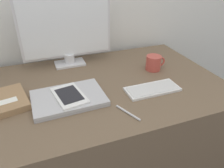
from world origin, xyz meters
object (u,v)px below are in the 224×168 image
at_px(laptop, 68,98).
at_px(coffee_mug, 154,63).
at_px(notebook, 8,100).
at_px(pen, 128,113).
at_px(monitor, 66,28).
at_px(ereader, 69,95).
at_px(keyboard, 152,89).

relative_size(laptop, coffee_mug, 2.76).
xyz_separation_m(notebook, pen, (0.46, -0.25, -0.01)).
bearing_deg(monitor, coffee_mug, -28.90).
relative_size(monitor, ereader, 2.47).
bearing_deg(ereader, pen, -40.63).
bearing_deg(coffee_mug, notebook, -174.66).
height_order(keyboard, laptop, laptop).
bearing_deg(coffee_mug, monitor, 151.10).
bearing_deg(monitor, notebook, -136.97).
height_order(keyboard, pen, keyboard).
distance_m(laptop, ereader, 0.02).
bearing_deg(laptop, coffee_mug, 15.53).
height_order(laptop, pen, laptop).
height_order(ereader, notebook, ereader).
bearing_deg(pen, keyboard, 34.06).
relative_size(keyboard, coffee_mug, 2.24).
bearing_deg(notebook, ereader, -16.54).
distance_m(laptop, notebook, 0.26).
distance_m(ereader, coffee_mug, 0.53).
relative_size(coffee_mug, pen, 0.93).
bearing_deg(pen, coffee_mug, 46.90).
bearing_deg(notebook, pen, -28.67).
bearing_deg(laptop, notebook, 164.29).
bearing_deg(coffee_mug, pen, -133.10).
height_order(ereader, coffee_mug, coffee_mug).
distance_m(keyboard, laptop, 0.40).
relative_size(notebook, pen, 1.90).
xyz_separation_m(laptop, pen, (0.21, -0.18, -0.01)).
bearing_deg(coffee_mug, keyboard, -120.79).
xyz_separation_m(laptop, ereader, (0.00, -0.01, 0.02)).
height_order(notebook, pen, notebook).
height_order(ereader, pen, ereader).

